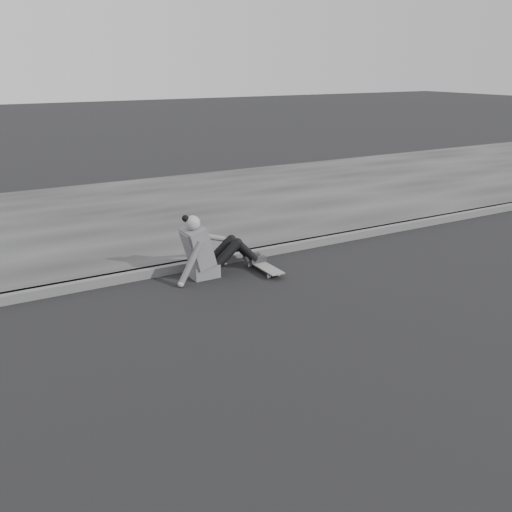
% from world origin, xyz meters
% --- Properties ---
extents(ground, '(80.00, 80.00, 0.00)m').
position_xyz_m(ground, '(0.00, 0.00, 0.00)').
color(ground, black).
rests_on(ground, ground).
extents(curb, '(24.00, 0.16, 0.12)m').
position_xyz_m(curb, '(0.00, 2.58, 0.06)').
color(curb, '#515151').
rests_on(curb, ground).
extents(sidewalk, '(24.00, 6.00, 0.12)m').
position_xyz_m(sidewalk, '(0.00, 5.60, 0.06)').
color(sidewalk, '#343434').
rests_on(sidewalk, ground).
extents(skateboard, '(0.20, 0.78, 0.09)m').
position_xyz_m(skateboard, '(-2.29, 1.98, 0.07)').
color(skateboard, '#979792').
rests_on(skateboard, ground).
extents(seated_woman, '(1.38, 0.46, 0.88)m').
position_xyz_m(seated_woman, '(-3.02, 2.23, 0.36)').
color(seated_woman, '#5B5A5D').
rests_on(seated_woman, ground).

